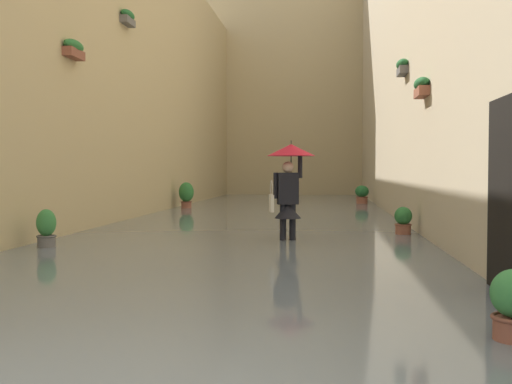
% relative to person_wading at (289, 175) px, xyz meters
% --- Properties ---
extents(ground_plane, '(71.80, 71.80, 0.00)m').
position_rel_person_wading_xyz_m(ground_plane, '(0.96, -5.86, -1.32)').
color(ground_plane, '#605B56').
extents(flood_water, '(7.87, 34.72, 0.12)m').
position_rel_person_wading_xyz_m(flood_water, '(0.96, -5.86, -1.26)').
color(flood_water, slate).
rests_on(flood_water, ground_plane).
extents(building_facade_right, '(2.04, 32.72, 8.78)m').
position_rel_person_wading_xyz_m(building_facade_right, '(5.39, -5.86, 3.07)').
color(building_facade_right, tan).
rests_on(building_facade_right, ground_plane).
extents(building_facade_far, '(10.67, 1.80, 13.05)m').
position_rel_person_wading_xyz_m(building_facade_far, '(0.96, -21.12, 5.20)').
color(building_facade_far, tan).
rests_on(building_facade_far, ground_plane).
extents(person_wading, '(0.90, 0.90, 1.97)m').
position_rel_person_wading_xyz_m(person_wading, '(0.00, 0.00, 0.00)').
color(person_wading, black).
rests_on(person_wading, ground_plane).
extents(potted_plant_near_left, '(0.35, 0.35, 0.67)m').
position_rel_person_wading_xyz_m(potted_plant_near_left, '(-2.25, -1.31, -0.97)').
color(potted_plant_near_left, '#9E563D').
rests_on(potted_plant_near_left, ground_plane).
extents(potted_plant_far_left, '(0.52, 0.52, 0.81)m').
position_rel_person_wading_xyz_m(potted_plant_far_left, '(-2.10, -12.45, -0.88)').
color(potted_plant_far_left, '#9E563D').
rests_on(potted_plant_far_left, ground_plane).
extents(potted_plant_far_right, '(0.33, 0.33, 0.76)m').
position_rel_person_wading_xyz_m(potted_plant_far_right, '(4.03, 1.48, -0.93)').
color(potted_plant_far_right, '#66605B').
rests_on(potted_plant_far_right, ground_plane).
extents(potted_plant_mid_right, '(0.51, 0.51, 1.00)m').
position_rel_person_wading_xyz_m(potted_plant_mid_right, '(4.04, -8.97, -0.76)').
color(potted_plant_mid_right, brown).
rests_on(potted_plant_mid_right, ground_plane).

